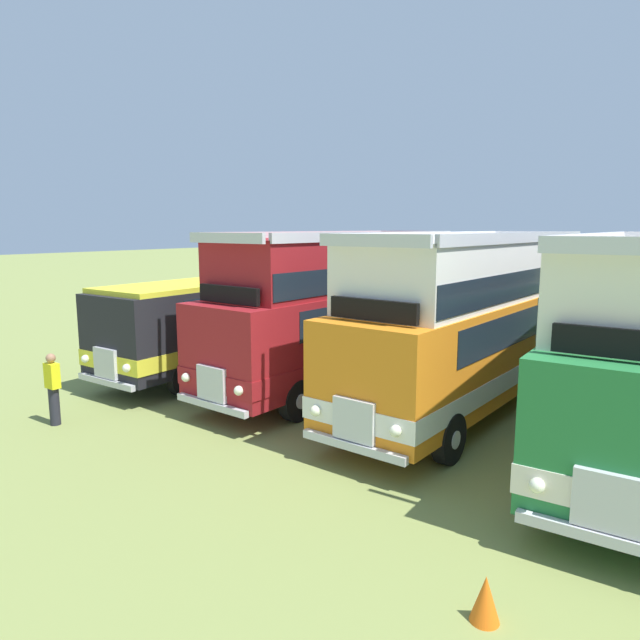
{
  "coord_description": "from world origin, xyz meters",
  "views": [
    {
      "loc": [
        1.33,
        -13.28,
        4.64
      ],
      "look_at": [
        -8.49,
        0.02,
        1.93
      ],
      "focal_mm": 31.8,
      "sensor_mm": 36.0,
      "label": 1
    }
  ],
  "objects_px": {
    "bus_first_in_row": "(238,315)",
    "marshal_person": "(53,388)",
    "bus_second_in_row": "(341,306)",
    "cone_far_end": "(485,599)",
    "bus_third_in_row": "(473,318)"
  },
  "relations": [
    {
      "from": "bus_first_in_row",
      "to": "marshal_person",
      "type": "xyz_separation_m",
      "value": [
        0.59,
        -6.79,
        -0.87
      ]
    },
    {
      "from": "bus_third_in_row",
      "to": "cone_far_end",
      "type": "distance_m",
      "value": 8.62
    },
    {
      "from": "bus_third_in_row",
      "to": "cone_far_end",
      "type": "relative_size",
      "value": 17.97
    },
    {
      "from": "bus_second_in_row",
      "to": "cone_far_end",
      "type": "bearing_deg",
      "value": -46.21
    },
    {
      "from": "bus_first_in_row",
      "to": "marshal_person",
      "type": "relative_size",
      "value": 5.92
    },
    {
      "from": "marshal_person",
      "to": "bus_second_in_row",
      "type": "bearing_deg",
      "value": 64.1
    },
    {
      "from": "bus_first_in_row",
      "to": "marshal_person",
      "type": "height_order",
      "value": "bus_first_in_row"
    },
    {
      "from": "cone_far_end",
      "to": "marshal_person",
      "type": "bearing_deg",
      "value": 176.92
    },
    {
      "from": "bus_first_in_row",
      "to": "bus_second_in_row",
      "type": "distance_m",
      "value": 4.05
    },
    {
      "from": "bus_first_in_row",
      "to": "bus_third_in_row",
      "type": "height_order",
      "value": "bus_third_in_row"
    },
    {
      "from": "bus_second_in_row",
      "to": "cone_far_end",
      "type": "xyz_separation_m",
      "value": [
        7.28,
        -7.59,
        -2.06
      ]
    },
    {
      "from": "bus_first_in_row",
      "to": "bus_second_in_row",
      "type": "relative_size",
      "value": 1.03
    },
    {
      "from": "cone_far_end",
      "to": "marshal_person",
      "type": "distance_m",
      "value": 10.72
    },
    {
      "from": "bus_third_in_row",
      "to": "marshal_person",
      "type": "height_order",
      "value": "bus_third_in_row"
    },
    {
      "from": "bus_third_in_row",
      "to": "cone_far_end",
      "type": "xyz_separation_m",
      "value": [
        3.29,
        -7.7,
        -2.07
      ]
    }
  ]
}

